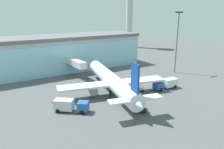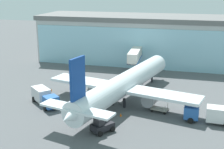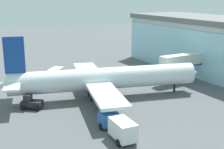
{
  "view_description": "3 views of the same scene",
  "coord_description": "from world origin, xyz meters",
  "px_view_note": "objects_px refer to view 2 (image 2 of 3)",
  "views": [
    {
      "loc": [
        -26.61,
        -36.56,
        20.35
      ],
      "look_at": [
        1.91,
        9.87,
        4.84
      ],
      "focal_mm": 35.0,
      "sensor_mm": 36.0,
      "label": 1
    },
    {
      "loc": [
        13.51,
        -41.75,
        20.44
      ],
      "look_at": [
        -1.29,
        10.68,
        4.55
      ],
      "focal_mm": 50.0,
      "sensor_mm": 36.0,
      "label": 2
    },
    {
      "loc": [
        48.01,
        -12.79,
        17.45
      ],
      "look_at": [
        1.39,
        11.01,
        3.99
      ],
      "focal_mm": 50.0,
      "sensor_mm": 36.0,
      "label": 3
    }
  ],
  "objects_px": {
    "safety_cone_wingtip": "(51,90)",
    "airplane": "(124,84)",
    "jet_bridge": "(136,54)",
    "fuel_truck": "(211,114)",
    "catering_truck": "(44,96)",
    "safety_cone_nose": "(121,115)",
    "pushback_tug": "(102,126)",
    "baggage_cart": "(160,109)"
  },
  "relations": [
    {
      "from": "safety_cone_wingtip",
      "to": "airplane",
      "type": "bearing_deg",
      "value": -7.81
    },
    {
      "from": "jet_bridge",
      "to": "fuel_truck",
      "type": "bearing_deg",
      "value": -150.5
    },
    {
      "from": "catering_truck",
      "to": "safety_cone_nose",
      "type": "xyz_separation_m",
      "value": [
        14.2,
        -1.35,
        -1.19
      ]
    },
    {
      "from": "jet_bridge",
      "to": "pushback_tug",
      "type": "distance_m",
      "value": 33.13
    },
    {
      "from": "jet_bridge",
      "to": "baggage_cart",
      "type": "distance_m",
      "value": 25.22
    },
    {
      "from": "pushback_tug",
      "to": "safety_cone_nose",
      "type": "distance_m",
      "value": 6.28
    },
    {
      "from": "pushback_tug",
      "to": "safety_cone_wingtip",
      "type": "bearing_deg",
      "value": 81.78
    },
    {
      "from": "jet_bridge",
      "to": "fuel_truck",
      "type": "distance_m",
      "value": 30.67
    },
    {
      "from": "fuel_truck",
      "to": "safety_cone_wingtip",
      "type": "distance_m",
      "value": 30.75
    },
    {
      "from": "fuel_truck",
      "to": "baggage_cart",
      "type": "bearing_deg",
      "value": -13.65
    },
    {
      "from": "fuel_truck",
      "to": "baggage_cart",
      "type": "distance_m",
      "value": 8.32
    },
    {
      "from": "fuel_truck",
      "to": "baggage_cart",
      "type": "height_order",
      "value": "fuel_truck"
    },
    {
      "from": "airplane",
      "to": "safety_cone_nose",
      "type": "distance_m",
      "value": 6.8
    },
    {
      "from": "safety_cone_wingtip",
      "to": "fuel_truck",
      "type": "bearing_deg",
      "value": -12.7
    },
    {
      "from": "pushback_tug",
      "to": "safety_cone_nose",
      "type": "bearing_deg",
      "value": 23.66
    },
    {
      "from": "baggage_cart",
      "to": "safety_cone_nose",
      "type": "height_order",
      "value": "baggage_cart"
    },
    {
      "from": "airplane",
      "to": "pushback_tug",
      "type": "distance_m",
      "value": 12.31
    },
    {
      "from": "safety_cone_nose",
      "to": "safety_cone_wingtip",
      "type": "height_order",
      "value": "same"
    },
    {
      "from": "airplane",
      "to": "safety_cone_nose",
      "type": "height_order",
      "value": "airplane"
    },
    {
      "from": "pushback_tug",
      "to": "safety_cone_wingtip",
      "type": "distance_m",
      "value": 20.63
    },
    {
      "from": "pushback_tug",
      "to": "jet_bridge",
      "type": "bearing_deg",
      "value": 38.29
    },
    {
      "from": "catering_truck",
      "to": "pushback_tug",
      "type": "distance_m",
      "value": 14.96
    },
    {
      "from": "catering_truck",
      "to": "baggage_cart",
      "type": "relative_size",
      "value": 2.29
    },
    {
      "from": "baggage_cart",
      "to": "safety_cone_nose",
      "type": "relative_size",
      "value": 5.58
    },
    {
      "from": "airplane",
      "to": "safety_cone_wingtip",
      "type": "height_order",
      "value": "airplane"
    },
    {
      "from": "catering_truck",
      "to": "pushback_tug",
      "type": "height_order",
      "value": "catering_truck"
    },
    {
      "from": "airplane",
      "to": "baggage_cart",
      "type": "bearing_deg",
      "value": -97.31
    },
    {
      "from": "fuel_truck",
      "to": "safety_cone_nose",
      "type": "bearing_deg",
      "value": 7.05
    },
    {
      "from": "fuel_truck",
      "to": "airplane",
      "type": "bearing_deg",
      "value": -15.87
    },
    {
      "from": "airplane",
      "to": "catering_truck",
      "type": "relative_size",
      "value": 5.05
    },
    {
      "from": "catering_truck",
      "to": "fuel_truck",
      "type": "bearing_deg",
      "value": 39.26
    },
    {
      "from": "safety_cone_wingtip",
      "to": "pushback_tug",
      "type": "bearing_deg",
      "value": -43.37
    },
    {
      "from": "baggage_cart",
      "to": "pushback_tug",
      "type": "relative_size",
      "value": 0.82
    },
    {
      "from": "airplane",
      "to": "safety_cone_wingtip",
      "type": "distance_m",
      "value": 15.7
    },
    {
      "from": "fuel_truck",
      "to": "safety_cone_nose",
      "type": "distance_m",
      "value": 13.86
    },
    {
      "from": "fuel_truck",
      "to": "safety_cone_wingtip",
      "type": "bearing_deg",
      "value": -11.0
    },
    {
      "from": "safety_cone_nose",
      "to": "safety_cone_wingtip",
      "type": "bearing_deg",
      "value": 153.63
    },
    {
      "from": "pushback_tug",
      "to": "safety_cone_wingtip",
      "type": "height_order",
      "value": "pushback_tug"
    },
    {
      "from": "catering_truck",
      "to": "safety_cone_nose",
      "type": "relative_size",
      "value": 12.8
    },
    {
      "from": "jet_bridge",
      "to": "catering_truck",
      "type": "relative_size",
      "value": 1.97
    },
    {
      "from": "jet_bridge",
      "to": "catering_truck",
      "type": "xyz_separation_m",
      "value": [
        -11.15,
        -25.45,
        -2.86
      ]
    },
    {
      "from": "pushback_tug",
      "to": "catering_truck",
      "type": "bearing_deg",
      "value": 95.22
    }
  ]
}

